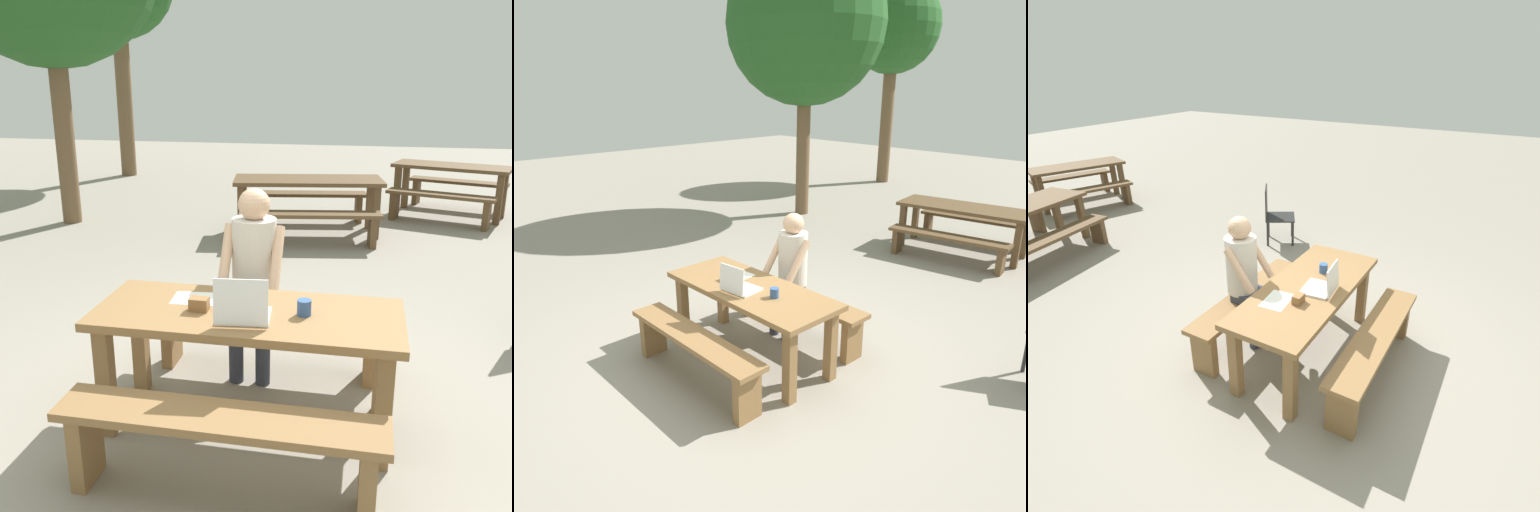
# 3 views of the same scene
# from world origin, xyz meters

# --- Properties ---
(ground_plane) EXTENTS (30.00, 30.00, 0.00)m
(ground_plane) POSITION_xyz_m (0.00, 0.00, 0.00)
(ground_plane) COLOR gray
(picnic_table_front) EXTENTS (1.76, 0.72, 0.74)m
(picnic_table_front) POSITION_xyz_m (0.00, 0.00, 0.62)
(picnic_table_front) COLOR olive
(picnic_table_front) RESTS_ON ground
(bench_near) EXTENTS (1.62, 0.30, 0.48)m
(bench_near) POSITION_xyz_m (0.00, -0.66, 0.35)
(bench_near) COLOR olive
(bench_near) RESTS_ON ground
(bench_far) EXTENTS (1.62, 0.30, 0.48)m
(bench_far) POSITION_xyz_m (0.00, 0.66, 0.35)
(bench_far) COLOR olive
(bench_far) RESTS_ON ground
(laptop) EXTENTS (0.32, 0.31, 0.27)m
(laptop) POSITION_xyz_m (0.00, -0.15, 0.80)
(laptop) COLOR white
(laptop) RESTS_ON picnic_table_front
(small_pouch) EXTENTS (0.11, 0.07, 0.08)m
(small_pouch) POSITION_xyz_m (-0.27, -0.05, 0.78)
(small_pouch) COLOR olive
(small_pouch) RESTS_ON picnic_table_front
(paper_sheet) EXTENTS (0.31, 0.23, 0.00)m
(paper_sheet) POSITION_xyz_m (-0.34, 0.12, 0.74)
(paper_sheet) COLOR white
(paper_sheet) RESTS_ON picnic_table_front
(coffee_mug) EXTENTS (0.08, 0.08, 0.09)m
(coffee_mug) POSITION_xyz_m (0.32, -0.00, 0.78)
(coffee_mug) COLOR #335693
(coffee_mug) RESTS_ON picnic_table_front
(person_seated) EXTENTS (0.41, 0.41, 1.32)m
(person_seated) POSITION_xyz_m (-0.09, 0.63, 0.78)
(person_seated) COLOR #333847
(person_seated) RESTS_ON ground
(picnic_table_mid) EXTENTS (1.78, 1.15, 0.77)m
(picnic_table_mid) POSITION_xyz_m (1.84, 5.93, 0.63)
(picnic_table_mid) COLOR brown
(picnic_table_mid) RESTS_ON ground
(bench_mid_south) EXTENTS (1.51, 0.76, 0.45)m
(bench_mid_south) POSITION_xyz_m (1.64, 5.35, 0.33)
(bench_mid_south) COLOR brown
(bench_mid_south) RESTS_ON ground
(bench_mid_north) EXTENTS (1.51, 0.76, 0.45)m
(bench_mid_north) POSITION_xyz_m (2.03, 6.51, 0.33)
(bench_mid_north) COLOR brown
(bench_mid_north) RESTS_ON ground
(picnic_table_rear) EXTENTS (2.03, 1.03, 0.74)m
(picnic_table_rear) POSITION_xyz_m (-0.15, 4.52, 0.62)
(picnic_table_rear) COLOR brown
(picnic_table_rear) RESTS_ON ground
(bench_rear_south) EXTENTS (1.77, 0.57, 0.43)m
(bench_rear_south) POSITION_xyz_m (-0.04, 3.88, 0.32)
(bench_rear_south) COLOR brown
(bench_rear_south) RESTS_ON ground
(bench_rear_north) EXTENTS (1.77, 0.57, 0.43)m
(bench_rear_north) POSITION_xyz_m (-0.25, 5.15, 0.32)
(bench_rear_north) COLOR brown
(bench_rear_north) RESTS_ON ground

